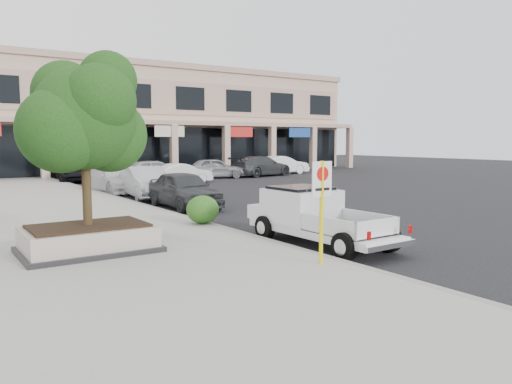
# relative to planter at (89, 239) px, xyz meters

# --- Properties ---
(ground) EXTENTS (120.00, 120.00, 0.00)m
(ground) POSITION_rel_planter_xyz_m (6.11, -1.63, -0.48)
(ground) COLOR black
(ground) RESTS_ON ground
(sidewalk) EXTENTS (8.00, 52.00, 0.15)m
(sidewalk) POSITION_rel_planter_xyz_m (0.61, 4.37, -0.40)
(sidewalk) COLOR gray
(sidewalk) RESTS_ON ground
(curb) EXTENTS (0.20, 52.00, 0.15)m
(curb) POSITION_rel_planter_xyz_m (4.56, 4.37, -0.40)
(curb) COLOR gray
(curb) RESTS_ON ground
(strip_mall) EXTENTS (40.55, 12.43, 9.50)m
(strip_mall) POSITION_rel_planter_xyz_m (14.11, 32.31, 4.27)
(strip_mall) COLOR tan
(strip_mall) RESTS_ON ground
(planter) EXTENTS (3.20, 2.20, 0.68)m
(planter) POSITION_rel_planter_xyz_m (0.00, 0.00, 0.00)
(planter) COLOR black
(planter) RESTS_ON sidewalk
(planter_tree) EXTENTS (2.90, 2.55, 4.00)m
(planter_tree) POSITION_rel_planter_xyz_m (0.13, 0.15, 2.94)
(planter_tree) COLOR black
(planter_tree) RESTS_ON planter
(no_parking_sign) EXTENTS (0.55, 0.09, 2.30)m
(no_parking_sign) POSITION_rel_planter_xyz_m (3.94, -4.16, 1.16)
(no_parking_sign) COLOR yellow
(no_parking_sign) RESTS_ON sidewalk
(hedge) EXTENTS (1.10, 0.99, 0.93)m
(hedge) POSITION_rel_planter_xyz_m (4.31, 2.10, 0.14)
(hedge) COLOR #1E4E16
(hedge) RESTS_ON sidewalk
(pickup_truck) EXTENTS (1.93, 5.02, 1.57)m
(pickup_truck) POSITION_rel_planter_xyz_m (5.76, -2.14, 0.31)
(pickup_truck) COLOR white
(pickup_truck) RESTS_ON ground
(curb_car_a) EXTENTS (1.96, 4.67, 1.58)m
(curb_car_a) POSITION_rel_planter_xyz_m (5.99, 6.94, 0.31)
(curb_car_a) COLOR #2F3235
(curb_car_a) RESTS_ON ground
(curb_car_b) EXTENTS (2.24, 4.96, 1.58)m
(curb_car_b) POSITION_rel_planter_xyz_m (5.98, 11.21, 0.31)
(curb_car_b) COLOR #ADB0B5
(curb_car_b) RESTS_ON ground
(curb_car_c) EXTENTS (2.58, 5.24, 1.47)m
(curb_car_c) POSITION_rel_planter_xyz_m (5.57, 14.85, 0.26)
(curb_car_c) COLOR silver
(curb_car_c) RESTS_ON ground
(curb_car_d) EXTENTS (2.96, 5.33, 1.41)m
(curb_car_d) POSITION_rel_planter_xyz_m (5.63, 23.37, 0.23)
(curb_car_d) COLOR black
(curb_car_d) RESTS_ON ground
(lot_car_a) EXTENTS (4.87, 2.20, 1.62)m
(lot_car_a) POSITION_rel_planter_xyz_m (9.71, 19.04, 0.34)
(lot_car_a) COLOR #AFB1B7
(lot_car_a) RESTS_ON ground
(lot_car_b) EXTENTS (4.14, 1.67, 1.34)m
(lot_car_b) POSITION_rel_planter_xyz_m (11.15, 17.82, 0.19)
(lot_car_b) COLOR silver
(lot_car_b) RESTS_ON ground
(lot_car_c) EXTENTS (5.93, 3.37, 1.62)m
(lot_car_c) POSITION_rel_planter_xyz_m (19.43, 20.49, 0.33)
(lot_car_c) COLOR #303336
(lot_car_c) RESTS_ON ground
(lot_car_d) EXTENTS (5.43, 3.77, 1.38)m
(lot_car_d) POSITION_rel_planter_xyz_m (12.37, 24.69, 0.21)
(lot_car_d) COLOR black
(lot_car_d) RESTS_ON ground
(lot_car_e) EXTENTS (4.87, 3.04, 1.55)m
(lot_car_e) POSITION_rel_planter_xyz_m (15.22, 20.60, 0.30)
(lot_car_e) COLOR gray
(lot_car_e) RESTS_ON ground
(lot_car_f) EXTENTS (4.80, 2.21, 1.52)m
(lot_car_f) POSITION_rel_planter_xyz_m (22.40, 21.67, 0.29)
(lot_car_f) COLOR white
(lot_car_f) RESTS_ON ground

